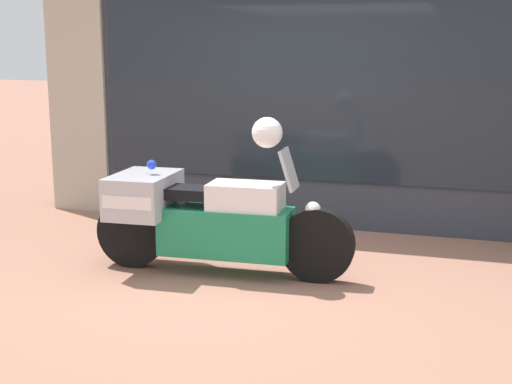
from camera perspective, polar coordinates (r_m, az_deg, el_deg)
ground_plane at (r=6.55m, az=-0.10°, el=-6.54°), size 60.00×60.00×0.00m
shop_building at (r=8.24m, az=1.62°, el=9.37°), size 6.45×0.55×3.41m
window_display at (r=8.27m, az=6.17°, el=0.41°), size 5.24×0.30×1.80m
paramedic_motorcycle at (r=6.48m, az=-4.39°, el=-1.92°), size 2.42×0.79×1.17m
white_helmet at (r=6.17m, az=0.90°, el=4.78°), size 0.27×0.27×0.27m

